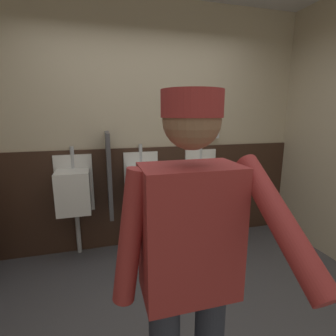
{
  "coord_description": "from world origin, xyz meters",
  "views": [
    {
      "loc": [
        -0.48,
        -1.41,
        1.59
      ],
      "look_at": [
        -0.07,
        0.1,
        1.25
      ],
      "focal_mm": 26.89,
      "sensor_mm": 36.0,
      "label": 1
    }
  ],
  "objects": [
    {
      "name": "urinal_right",
      "position": [
        0.72,
        1.35,
        0.78
      ],
      "size": [
        0.4,
        0.34,
        1.24
      ],
      "color": "white",
      "rests_on": "ground_plane"
    },
    {
      "name": "urinal_left",
      "position": [
        -0.78,
        1.35,
        0.78
      ],
      "size": [
        0.4,
        0.34,
        1.24
      ],
      "color": "white",
      "rests_on": "ground_plane"
    },
    {
      "name": "wainscot_band_back",
      "position": [
        0.0,
        1.49,
        0.6
      ],
      "size": [
        3.91,
        0.03,
        1.2
      ],
      "primitive_type": "cube",
      "color": "#382319",
      "rests_on": "ground_plane"
    },
    {
      "name": "privacy_divider_panel",
      "position": [
        -0.4,
        1.28,
        0.95
      ],
      "size": [
        0.04,
        0.4,
        0.9
      ],
      "primitive_type": "cube",
      "color": "#4C4C51"
    },
    {
      "name": "wall_back",
      "position": [
        0.0,
        1.57,
        1.41
      ],
      "size": [
        4.51,
        0.12,
        2.81
      ],
      "primitive_type": "cube",
      "color": "beige",
      "rests_on": "ground_plane"
    },
    {
      "name": "soap_dispenser",
      "position": [
        0.9,
        1.47,
        1.38
      ],
      "size": [
        0.1,
        0.07,
        0.18
      ],
      "primitive_type": "cube",
      "color": "silver"
    },
    {
      "name": "urinal_middle",
      "position": [
        -0.03,
        1.35,
        0.78
      ],
      "size": [
        0.4,
        0.34,
        1.24
      ],
      "color": "white",
      "rests_on": "ground_plane"
    },
    {
      "name": "person",
      "position": [
        -0.14,
        -0.51,
        0.99
      ],
      "size": [
        0.62,
        0.6,
        1.68
      ],
      "color": "#2D3342",
      "rests_on": "ground_plane"
    }
  ]
}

